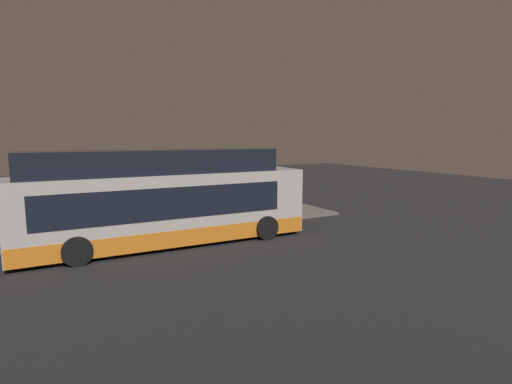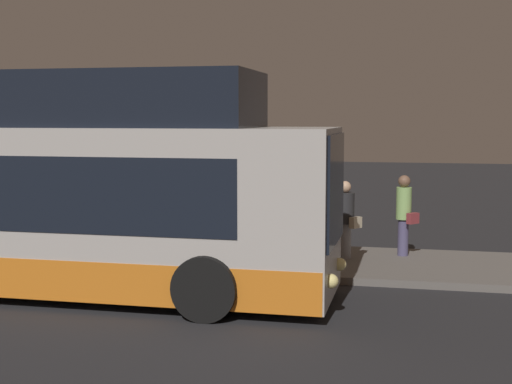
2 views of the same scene
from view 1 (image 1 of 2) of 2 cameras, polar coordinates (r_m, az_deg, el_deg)
name	(u,v)px [view 1 (image 1 of 2)]	position (r m, az deg, el deg)	size (l,w,h in m)	color
ground	(187,241)	(18.19, -9.79, -6.98)	(80.00, 80.00, 0.00)	#232326
platform	(166,225)	(21.26, -12.68, -4.69)	(20.00, 3.42, 0.15)	#605B56
bus_lead	(166,203)	(17.40, -12.71, -1.53)	(12.29, 2.76, 4.10)	#B2ADA8
passenger_boarding	(191,208)	(20.04, -9.26, -2.33)	(0.58, 0.59, 1.76)	#4C476B
passenger_waiting	(251,199)	(23.12, -0.69, -0.97)	(0.68, 0.62, 1.73)	gray
passenger_with_bags	(265,194)	(24.23, 1.30, -0.35)	(0.59, 0.57, 1.84)	#4C476B
suitcase	(239,208)	(23.30, -2.44, -2.37)	(0.34, 0.22, 0.91)	maroon
sign_post	(160,194)	(21.78, -13.61, -0.27)	(0.10, 0.89, 2.22)	#4C4C51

